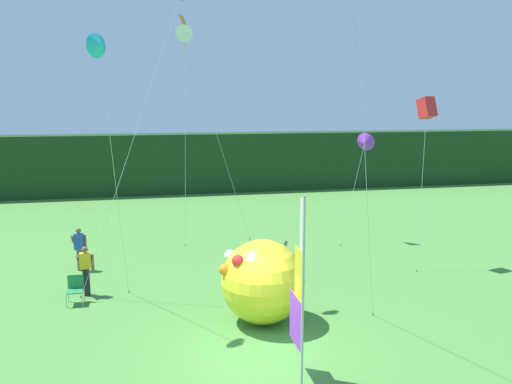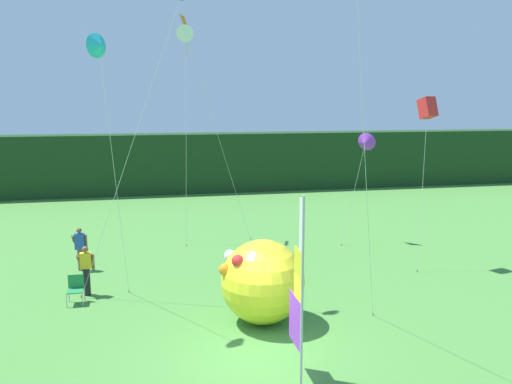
{
  "view_description": "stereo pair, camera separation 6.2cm",
  "coord_description": "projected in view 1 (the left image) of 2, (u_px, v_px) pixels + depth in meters",
  "views": [
    {
      "loc": [
        -2.57,
        -11.69,
        6.31
      ],
      "look_at": [
        0.43,
        2.74,
        3.74
      ],
      "focal_mm": 36.19,
      "sensor_mm": 36.0,
      "label": 1
    },
    {
      "loc": [
        -2.51,
        -11.7,
        6.31
      ],
      "look_at": [
        0.43,
        2.74,
        3.74
      ],
      "focal_mm": 36.19,
      "sensor_mm": 36.0,
      "label": 2
    }
  ],
  "objects": [
    {
      "name": "inflatable_balloon",
      "position": [
        263.0,
        281.0,
        14.83
      ],
      "size": [
        2.5,
        2.43,
        2.43
      ],
      "color": "yellow",
      "rests_on": "ground"
    },
    {
      "name": "ground_plane",
      "position": [
        261.0,
        358.0,
        12.87
      ],
      "size": [
        120.0,
        120.0,
        0.0
      ],
      "primitive_type": "plane",
      "color": "#478438"
    },
    {
      "name": "kite_purple_delta_2",
      "position": [
        365.0,
        143.0,
        23.08
      ],
      "size": [
        1.74,
        1.11,
        4.96
      ],
      "color": "brown",
      "rests_on": "ground"
    },
    {
      "name": "kite_white_delta_0",
      "position": [
        185.0,
        34.0,
        21.46
      ],
      "size": [
        3.25,
        0.71,
        9.53
      ],
      "color": "brown",
      "rests_on": "ground"
    },
    {
      "name": "banner_flag",
      "position": [
        299.0,
        294.0,
        11.48
      ],
      "size": [
        0.06,
        1.03,
        4.38
      ],
      "color": "#B7B7BC",
      "rests_on": "ground"
    },
    {
      "name": "kite_red_box_4",
      "position": [
        427.0,
        108.0,
        19.42
      ],
      "size": [
        0.93,
        1.37,
        6.53
      ],
      "color": "brown",
      "rests_on": "ground"
    },
    {
      "name": "folding_chair",
      "position": [
        75.0,
        288.0,
        16.33
      ],
      "size": [
        0.51,
        0.51,
        0.89
      ],
      "color": "#BCBCC1",
      "rests_on": "ground"
    },
    {
      "name": "person_far_left",
      "position": [
        79.0,
        248.0,
        19.47
      ],
      "size": [
        0.55,
        0.48,
        1.65
      ],
      "color": "brown",
      "rests_on": "ground"
    },
    {
      "name": "person_near_banner",
      "position": [
        86.0,
        269.0,
        16.92
      ],
      "size": [
        0.55,
        0.48,
        1.67
      ],
      "color": "black",
      "rests_on": "ground"
    },
    {
      "name": "kite_orange_diamond_1",
      "position": [
        185.0,
        37.0,
        23.12
      ],
      "size": [
        0.66,
        2.29,
        10.15
      ],
      "color": "brown",
      "rests_on": "ground"
    },
    {
      "name": "distant_treeline",
      "position": [
        186.0,
        163.0,
        36.47
      ],
      "size": [
        80.0,
        2.4,
        4.13
      ],
      "primitive_type": "cube",
      "color": "#193819",
      "rests_on": "ground"
    },
    {
      "name": "kite_cyan_delta_3",
      "position": [
        99.0,
        48.0,
        13.47
      ],
      "size": [
        0.68,
        2.88,
        8.1
      ],
      "color": "brown",
      "rests_on": "ground"
    }
  ]
}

